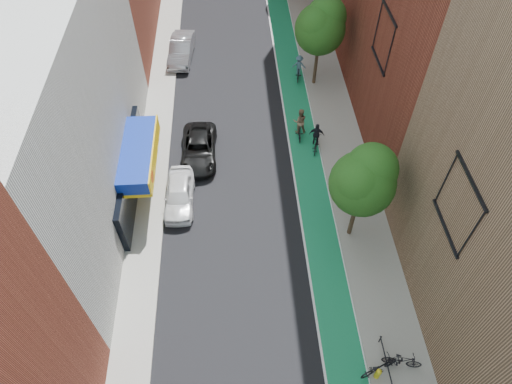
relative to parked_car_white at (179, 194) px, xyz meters
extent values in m
cube|color=#157A45|center=(8.09, 13.04, -0.71)|extent=(2.00, 68.00, 0.01)
cube|color=gray|center=(-1.91, 13.04, -0.64)|extent=(2.00, 68.00, 0.15)
cube|color=gray|center=(10.59, 13.04, -0.64)|extent=(3.00, 68.00, 0.15)
cube|color=silver|center=(-6.91, 1.04, 5.28)|extent=(8.00, 20.00, 12.00)
cylinder|color=#332619|center=(9.69, -2.96, 0.93)|extent=(0.24, 0.24, 3.30)
sphere|color=#134714|center=(9.69, -2.96, 3.66)|extent=(3.36, 3.36, 3.36)
sphere|color=#134714|center=(10.09, -2.66, 4.38)|extent=(2.64, 2.64, 2.64)
sphere|color=#134714|center=(9.39, -3.26, 4.14)|extent=(2.40, 2.40, 2.40)
cylinder|color=#332619|center=(9.69, 11.04, 1.02)|extent=(0.24, 0.24, 3.47)
sphere|color=#134714|center=(9.69, 11.04, 3.88)|extent=(3.53, 3.53, 3.53)
sphere|color=#134714|center=(10.09, 11.34, 4.64)|extent=(2.77, 2.77, 2.77)
sphere|color=#134714|center=(9.39, 10.74, 4.39)|extent=(2.52, 2.52, 2.52)
imported|color=white|center=(0.00, 0.00, 0.00)|extent=(1.74, 4.23, 1.43)
imported|color=black|center=(1.09, 3.82, -0.05)|extent=(2.30, 4.84, 1.33)
imported|color=#919499|center=(-0.51, 15.18, 0.08)|extent=(2.14, 4.97, 1.59)
imported|color=black|center=(7.83, 5.28, -0.19)|extent=(0.53, 1.76, 1.05)
imported|color=#896C50|center=(7.83, 5.38, 0.58)|extent=(0.94, 0.74, 1.89)
imported|color=black|center=(8.79, 4.03, -0.26)|extent=(1.00, 1.82, 0.91)
imported|color=#212229|center=(8.79, 4.13, 0.47)|extent=(1.06, 0.64, 1.68)
imported|color=black|center=(8.60, 11.84, -0.20)|extent=(0.85, 1.79, 1.04)
imported|color=#44677C|center=(8.60, 11.94, 0.42)|extent=(1.12, 0.79, 1.58)
imported|color=black|center=(10.59, -10.51, -0.02)|extent=(1.89, 0.92, 1.09)
imported|color=black|center=(9.49, -10.71, -0.06)|extent=(2.03, 1.31, 1.01)
cylinder|color=yellow|center=(9.39, -10.95, -0.29)|extent=(0.25, 0.25, 0.56)
sphere|color=yellow|center=(9.39, -10.95, 0.06)|extent=(0.27, 0.27, 0.27)
camera|label=1|loc=(3.48, -17.51, 20.79)|focal=32.00mm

